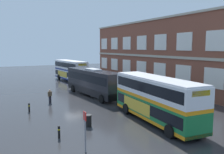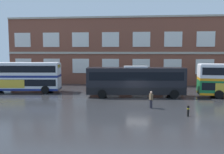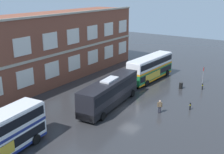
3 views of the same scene
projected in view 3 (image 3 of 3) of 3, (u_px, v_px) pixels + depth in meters
ground_plane at (117, 107)px, 36.96m from camera, size 120.00×120.00×0.00m
brick_terminal_building at (33, 51)px, 44.06m from camera, size 45.96×8.19×11.37m
double_decker_middle at (151, 68)px, 47.40m from camera, size 11.14×3.36×4.07m
touring_coach at (110, 93)px, 36.64m from camera, size 12.19×3.80×3.80m
waiting_passenger at (160, 106)px, 34.88m from camera, size 0.40×0.60×1.70m
bus_stand_flag at (203, 74)px, 45.84m from camera, size 0.44×0.10×2.70m
station_litter_bin at (181, 85)px, 43.57m from camera, size 0.60×0.60×1.03m
safety_bollard_west at (202, 86)px, 43.21m from camera, size 0.19×0.19×0.95m
safety_bollard_east at (190, 106)px, 35.94m from camera, size 0.19×0.19×0.95m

